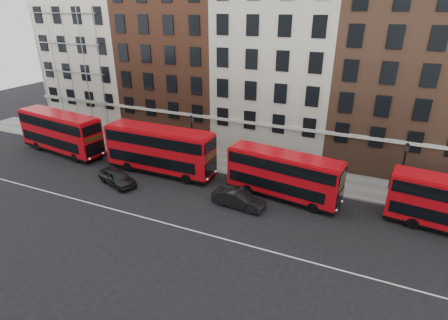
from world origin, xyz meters
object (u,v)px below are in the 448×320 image
at_px(car_rear, 117,177).
at_px(car_front, 238,199).
at_px(bus_b, 160,149).
at_px(bus_c, 283,174).
at_px(bus_a, 60,132).

bearing_deg(car_rear, car_front, -66.99).
xyz_separation_m(bus_b, car_rear, (-2.34, -3.95, -1.80)).
bearing_deg(bus_c, bus_a, -172.02).
xyz_separation_m(car_rear, car_front, (12.09, 0.92, -0.02)).
height_order(bus_a, bus_b, bus_b).
distance_m(bus_c, car_rear, 15.62).
bearing_deg(bus_a, bus_c, 7.67).
relative_size(bus_a, car_rear, 2.57).
relative_size(bus_a, bus_b, 1.01).
bearing_deg(bus_c, car_front, -126.04).
height_order(car_rear, car_front, car_rear).
height_order(bus_c, car_rear, bus_c).
distance_m(bus_a, bus_b, 13.44).
xyz_separation_m(bus_c, car_front, (-2.94, -3.04, -1.52)).
relative_size(bus_b, car_front, 2.51).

